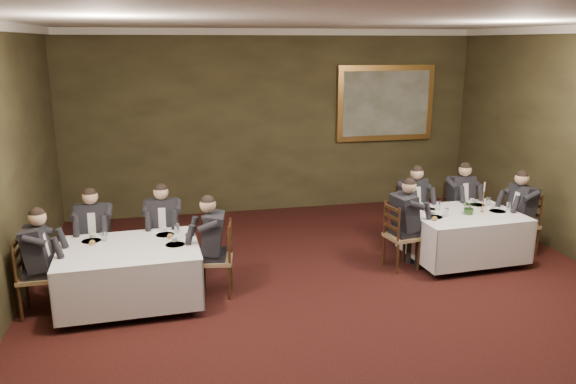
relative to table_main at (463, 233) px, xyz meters
name	(u,v)px	position (x,y,z in m)	size (l,w,h in m)	color
ground	(356,327)	(-2.27, -1.65, -0.45)	(10.00, 10.00, 0.00)	black
ceiling	(366,17)	(-2.27, -1.65, 3.05)	(8.00, 10.00, 0.10)	silver
back_wall	(273,122)	(-2.27, 3.35, 1.30)	(8.00, 0.10, 3.50)	#2E2817
crown_molding	(366,23)	(-2.27, -1.65, 2.99)	(8.00, 10.00, 0.12)	white
table_main	(463,233)	(0.00, 0.00, 0.00)	(1.71, 1.34, 0.67)	black
table_second	(130,270)	(-4.87, -0.41, 0.00)	(1.80, 1.40, 0.67)	black
chair_main_backleft	(410,229)	(-0.49, 0.82, -0.17)	(0.52, 0.50, 1.00)	olive
diner_main_backleft	(411,215)	(-0.48, 0.81, 0.06)	(0.49, 0.55, 1.35)	black
chair_main_backright	(457,224)	(0.39, 0.86, -0.17)	(0.48, 0.46, 1.00)	olive
diner_main_backright	(459,211)	(0.39, 0.85, 0.06)	(0.45, 0.52, 1.35)	black
chair_main_endleft	(400,250)	(-1.04, -0.06, -0.17)	(0.49, 0.50, 1.00)	olive
diner_main_endleft	(402,235)	(-1.02, -0.06, 0.06)	(0.54, 0.47, 1.35)	black
chair_main_endright	(520,237)	(1.04, 0.06, -0.17)	(0.47, 0.48, 1.00)	olive
diner_main_endright	(521,223)	(1.02, 0.06, 0.06)	(0.52, 0.45, 1.35)	black
chair_sec_backleft	(97,260)	(-5.38, 0.47, -0.17)	(0.45, 0.43, 1.00)	olive
diner_sec_backleft	(96,245)	(-5.38, 0.45, 0.06)	(0.43, 0.49, 1.35)	black
chair_sec_backright	(165,254)	(-4.44, 0.50, -0.17)	(0.47, 0.45, 1.00)	olive
diner_sec_backright	(164,240)	(-4.44, 0.49, 0.06)	(0.44, 0.51, 1.35)	black
chair_sec_endright	(217,274)	(-3.77, -0.37, -0.17)	(0.49, 0.50, 1.00)	olive
diner_sec_endright	(216,258)	(-3.78, -0.37, 0.06)	(0.54, 0.48, 1.35)	black
chair_sec_endleft	(38,292)	(-5.98, -0.46, -0.17)	(0.42, 0.44, 1.00)	olive
diner_sec_endleft	(37,275)	(-5.97, -0.46, 0.06)	(0.48, 0.42, 1.35)	black
centerpiece	(469,206)	(0.03, -0.07, 0.44)	(0.23, 0.20, 0.25)	#2D5926
candlestick	(483,201)	(0.29, 0.00, 0.49)	(0.07, 0.07, 0.48)	#AE8335
place_setting_table_main	(430,206)	(-0.40, 0.35, 0.35)	(0.33, 0.31, 0.14)	white
place_setting_table_second	(96,237)	(-5.30, -0.04, 0.35)	(0.33, 0.31, 0.14)	white
painting	(385,103)	(0.00, 3.29, 1.62)	(2.01, 0.09, 1.50)	#DDA551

